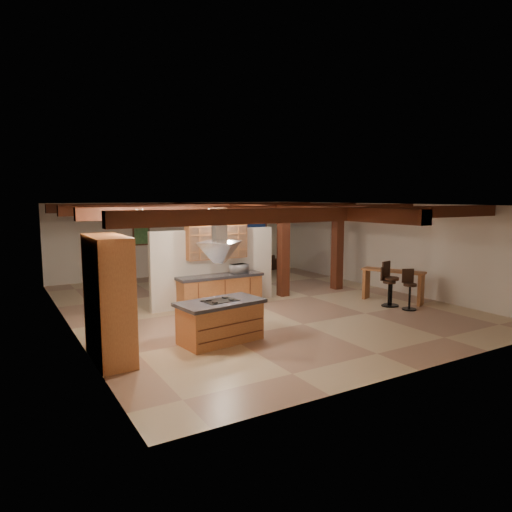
{
  "coord_description": "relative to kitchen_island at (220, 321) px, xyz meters",
  "views": [
    {
      "loc": [
        -6.56,
        -11.3,
        3.11
      ],
      "look_at": [
        0.4,
        0.5,
        1.34
      ],
      "focal_mm": 32.0,
      "sensor_mm": 36.0,
      "label": 1
    }
  ],
  "objects": [
    {
      "name": "timber_posts",
      "position": [
        4.86,
        3.16,
        1.3
      ],
      "size": [
        2.5,
        0.3,
        2.9
      ],
      "color": "#432310",
      "rests_on": "ground"
    },
    {
      "name": "microwave",
      "position": [
        1.96,
        2.77,
        0.61
      ],
      "size": [
        0.5,
        0.38,
        0.26
      ],
      "primitive_type": "imported",
      "rotation": [
        0.0,
        0.0,
        3.29
      ],
      "color": "#B6B6BB",
      "rests_on": "back_counter"
    },
    {
      "name": "bar_counter",
      "position": [
        6.11,
        0.8,
        0.19
      ],
      "size": [
        1.18,
        1.85,
        0.96
      ],
      "color": "#AE6A38",
      "rests_on": "ground"
    },
    {
      "name": "framed_art",
      "position": [
        0.86,
        8.6,
        1.24
      ],
      "size": [
        0.65,
        0.05,
        0.85
      ],
      "color": "#432310",
      "rests_on": "room_walls"
    },
    {
      "name": "ceiling_beams",
      "position": [
        2.36,
        2.66,
        2.3
      ],
      "size": [
        10.0,
        12.0,
        0.28
      ],
      "color": "#432310",
      "rests_on": "room_walls"
    },
    {
      "name": "room_walls",
      "position": [
        2.36,
        2.66,
        1.32
      ],
      "size": [
        12.0,
        12.0,
        12.0
      ],
      "color": "beige",
      "rests_on": "ground"
    },
    {
      "name": "partition_wall",
      "position": [
        1.36,
        3.16,
        0.64
      ],
      "size": [
        3.8,
        0.18,
        2.2
      ],
      "primitive_type": "cube",
      "color": "beige",
      "rests_on": "ground"
    },
    {
      "name": "sofa",
      "position": [
        5.42,
        7.81,
        -0.13
      ],
      "size": [
        2.4,
        1.51,
        0.65
      ],
      "primitive_type": "imported",
      "rotation": [
        0.0,
        0.0,
        3.45
      ],
      "color": "black",
      "rests_on": "ground"
    },
    {
      "name": "side_table",
      "position": [
        6.23,
        7.96,
        -0.17
      ],
      "size": [
        0.6,
        0.6,
        0.57
      ],
      "primitive_type": "cube",
      "rotation": [
        0.0,
        0.0,
        -0.4
      ],
      "color": "#432310",
      "rests_on": "ground"
    },
    {
      "name": "range_hood",
      "position": [
        0.0,
        0.0,
        1.32
      ],
      "size": [
        1.1,
        1.1,
        1.4
      ],
      "color": "silver",
      "rests_on": "room_walls"
    },
    {
      "name": "recessed_cans",
      "position": [
        -0.18,
        0.73,
        2.41
      ],
      "size": [
        3.16,
        2.46,
        0.03
      ],
      "color": "silver",
      "rests_on": "room_walls"
    },
    {
      "name": "pantry_cabinet",
      "position": [
        -2.31,
        0.06,
        0.74
      ],
      "size": [
        0.67,
        1.6,
        2.4
      ],
      "color": "#AE6A38",
      "rests_on": "ground"
    },
    {
      "name": "upper_display_cabinet",
      "position": [
        1.36,
        2.97,
        1.39
      ],
      "size": [
        1.8,
        0.36,
        0.95
      ],
      "color": "#AE6A38",
      "rests_on": "partition_wall"
    },
    {
      "name": "dining_chairs",
      "position": [
        2.41,
        5.78,
        0.13
      ],
      "size": [
        2.33,
        2.33,
        1.17
      ],
      "color": "#432310",
      "rests_on": "ground"
    },
    {
      "name": "kitchen_island",
      "position": [
        0.0,
        0.0,
        0.0
      ],
      "size": [
        1.95,
        1.2,
        0.91
      ],
      "color": "#AE6A38",
      "rests_on": "ground"
    },
    {
      "name": "bar_stool_a",
      "position": [
        5.77,
        -0.11,
        0.11
      ],
      "size": [
        0.43,
        0.44,
        1.12
      ],
      "color": "black",
      "rests_on": "ground"
    },
    {
      "name": "back_windows",
      "position": [
        5.16,
        8.59,
        1.04
      ],
      "size": [
        2.7,
        0.07,
        1.7
      ],
      "color": "#432310",
      "rests_on": "room_walls"
    },
    {
      "name": "bar_stool_c",
      "position": [
        5.56,
        0.48,
        0.11
      ],
      "size": [
        0.4,
        0.41,
        1.13
      ],
      "color": "black",
      "rests_on": "ground"
    },
    {
      "name": "dining_table",
      "position": [
        2.41,
        5.78,
        -0.17
      ],
      "size": [
        1.86,
        1.37,
        0.58
      ],
      "primitive_type": "imported",
      "rotation": [
        0.0,
        0.0,
        -0.29
      ],
      "color": "#3E170F",
      "rests_on": "ground"
    },
    {
      "name": "ground",
      "position": [
        2.36,
        2.66,
        -0.46
      ],
      "size": [
        12.0,
        12.0,
        0.0
      ],
      "primitive_type": "plane",
      "color": "tan",
      "rests_on": "ground"
    },
    {
      "name": "back_counter",
      "position": [
        1.36,
        2.77,
        0.02
      ],
      "size": [
        2.5,
        0.66,
        0.94
      ],
      "color": "#AE6A38",
      "rests_on": "ground"
    },
    {
      "name": "table_lamp",
      "position": [
        6.23,
        7.96,
        0.32
      ],
      "size": [
        0.25,
        0.25,
        0.29
      ],
      "color": "black",
      "rests_on": "side_table"
    },
    {
      "name": "bar_stool_b",
      "position": [
        5.64,
        0.48,
        0.19
      ],
      "size": [
        0.45,
        0.47,
        1.28
      ],
      "color": "black",
      "rests_on": "ground"
    }
  ]
}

